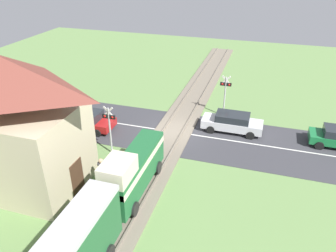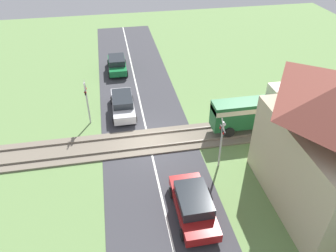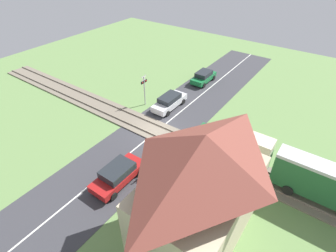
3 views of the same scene
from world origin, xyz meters
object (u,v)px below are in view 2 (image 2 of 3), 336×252
(station_building, at_px, (333,147))
(crossing_signal_west_approach, at_px, (86,97))
(pedestrian_by_station, at_px, (262,140))
(crossing_signal_east_approach, at_px, (222,138))
(car_near_crossing, at_px, (123,104))
(car_far_side, at_px, (193,204))
(car_behind_queue, at_px, (117,64))

(station_building, bearing_deg, crossing_signal_west_approach, -129.17)
(crossing_signal_west_approach, height_order, pedestrian_by_station, crossing_signal_west_approach)
(crossing_signal_west_approach, xyz_separation_m, crossing_signal_east_approach, (6.30, 7.92, 0.00))
(car_near_crossing, distance_m, crossing_signal_west_approach, 3.07)
(car_far_side, height_order, crossing_signal_east_approach, crossing_signal_east_approach)
(station_building, relative_size, pedestrian_by_station, 4.56)
(crossing_signal_east_approach, bearing_deg, pedestrian_by_station, 107.33)
(station_building, bearing_deg, crossing_signal_east_approach, -130.41)
(car_near_crossing, bearing_deg, car_far_side, 15.07)
(station_building, distance_m, pedestrian_by_station, 5.68)
(car_far_side, height_order, car_behind_queue, car_far_side)
(car_near_crossing, relative_size, car_far_side, 1.03)
(crossing_signal_west_approach, height_order, crossing_signal_east_approach, same)
(car_behind_queue, height_order, station_building, station_building)
(car_far_side, relative_size, station_building, 0.54)
(crossing_signal_east_approach, bearing_deg, car_behind_queue, -159.79)
(crossing_signal_west_approach, bearing_deg, pedestrian_by_station, 64.57)
(car_near_crossing, relative_size, pedestrian_by_station, 2.52)
(car_near_crossing, bearing_deg, car_behind_queue, -180.00)
(car_behind_queue, bearing_deg, station_building, 27.92)
(car_far_side, xyz_separation_m, crossing_signal_west_approach, (-9.68, -5.40, 1.43))
(crossing_signal_west_approach, height_order, station_building, station_building)
(car_far_side, relative_size, car_behind_queue, 1.12)
(car_near_crossing, xyz_separation_m, car_behind_queue, (-7.36, -0.00, -0.02))
(car_far_side, distance_m, pedestrian_by_station, 7.22)
(car_near_crossing, distance_m, car_behind_queue, 7.36)
(car_far_side, relative_size, pedestrian_by_station, 2.46)
(station_building, bearing_deg, car_far_side, -92.55)
(car_behind_queue, relative_size, crossing_signal_east_approach, 1.13)
(car_near_crossing, distance_m, crossing_signal_east_approach, 9.21)
(car_far_side, bearing_deg, station_building, 87.45)
(crossing_signal_west_approach, relative_size, crossing_signal_east_approach, 1.00)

